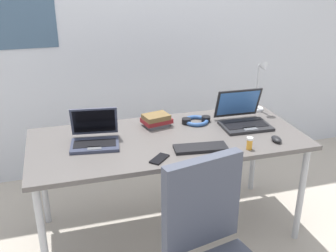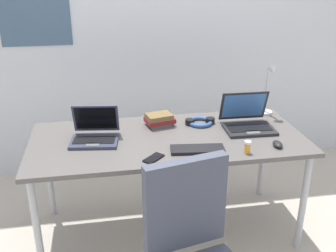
{
  "view_description": "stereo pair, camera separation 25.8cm",
  "coord_description": "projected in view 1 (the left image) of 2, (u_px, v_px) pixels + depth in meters",
  "views": [
    {
      "loc": [
        -0.66,
        -2.29,
        1.83
      ],
      "look_at": [
        0.0,
        0.0,
        0.82
      ],
      "focal_mm": 42.4,
      "sensor_mm": 36.0,
      "label": 1
    },
    {
      "loc": [
        -0.41,
        -2.35,
        1.83
      ],
      "look_at": [
        0.0,
        0.0,
        0.82
      ],
      "focal_mm": 42.4,
      "sensor_mm": 36.0,
      "label": 2
    }
  ],
  "objects": [
    {
      "name": "desk",
      "position": [
        168.0,
        145.0,
        2.64
      ],
      "size": [
        1.8,
        0.8,
        0.74
      ],
      "color": "#595451",
      "rests_on": "ground_plane"
    },
    {
      "name": "laptop_back_left",
      "position": [
        95.0,
        137.0,
        2.51
      ],
      "size": [
        0.33,
        0.31,
        0.22
      ],
      "color": "#33384C",
      "rests_on": "desk"
    },
    {
      "name": "pill_bottle",
      "position": [
        250.0,
        143.0,
        2.44
      ],
      "size": [
        0.04,
        0.04,
        0.08
      ],
      "color": "gold",
      "rests_on": "desk"
    },
    {
      "name": "wall_back",
      "position": [
        132.0,
        26.0,
        3.37
      ],
      "size": [
        6.0,
        0.13,
        2.6
      ],
      "color": "silver",
      "rests_on": "ground_plane"
    },
    {
      "name": "computer_mouse",
      "position": [
        276.0,
        139.0,
        2.55
      ],
      "size": [
        0.06,
        0.1,
        0.03
      ],
      "primitive_type": "ellipsoid",
      "rotation": [
        0.0,
        0.0,
        -0.09
      ],
      "color": "black",
      "rests_on": "desk"
    },
    {
      "name": "desk_lamp",
      "position": [
        259.0,
        87.0,
        2.99
      ],
      "size": [
        0.12,
        0.18,
        0.4
      ],
      "color": "silver",
      "rests_on": "desk"
    },
    {
      "name": "cell_phone",
      "position": [
        159.0,
        159.0,
        2.32
      ],
      "size": [
        0.14,
        0.14,
        0.01
      ],
      "primitive_type": "cube",
      "rotation": [
        0.0,
        0.0,
        -0.78
      ],
      "color": "black",
      "rests_on": "desk"
    },
    {
      "name": "laptop_near_mouse",
      "position": [
        243.0,
        119.0,
        2.79
      ],
      "size": [
        0.34,
        0.31,
        0.24
      ],
      "color": "#232326",
      "rests_on": "desk"
    },
    {
      "name": "headphones",
      "position": [
        196.0,
        121.0,
        2.85
      ],
      "size": [
        0.21,
        0.18,
        0.04
      ],
      "color": "#335999",
      "rests_on": "desk"
    },
    {
      "name": "ground_plane",
      "position": [
        168.0,
        229.0,
        2.91
      ],
      "size": [
        12.0,
        12.0,
        0.0
      ],
      "primitive_type": "plane",
      "color": "#B7AD9E"
    },
    {
      "name": "external_keyboard",
      "position": [
        201.0,
        148.0,
        2.45
      ],
      "size": [
        0.34,
        0.16,
        0.02
      ],
      "primitive_type": "cube",
      "rotation": [
        0.0,
        0.0,
        -0.11
      ],
      "color": "black",
      "rests_on": "desk"
    },
    {
      "name": "book_stack",
      "position": [
        156.0,
        120.0,
        2.78
      ],
      "size": [
        0.22,
        0.18,
        0.09
      ],
      "color": "#4C4C51",
      "rests_on": "desk"
    }
  ]
}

